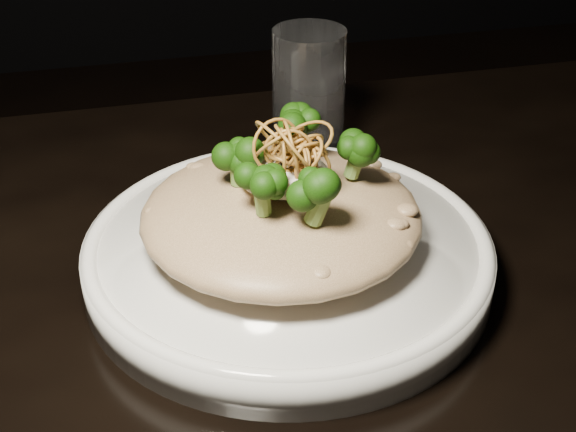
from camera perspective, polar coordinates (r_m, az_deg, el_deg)
The scene contains 7 objects.
table at distance 0.70m, azimuth 7.99°, elevation -10.28°, with size 1.10×0.80×0.75m.
plate at distance 0.64m, azimuth -0.00°, elevation -2.92°, with size 0.32×0.32×0.03m, color white.
risotto at distance 0.62m, azimuth -0.49°, elevation 0.09°, with size 0.22×0.22×0.05m, color brown.
broccoli at distance 0.59m, azimuth 0.47°, elevation 4.30°, with size 0.15×0.15×0.05m, color black, non-canonical shape.
cheese at distance 0.60m, azimuth -0.35°, elevation 3.01°, with size 0.07×0.07×0.02m, color silver.
shallots at distance 0.58m, azimuth 0.46°, elevation 5.21°, with size 0.06×0.06×0.04m, color brown, non-canonical shape.
drinking_glass at distance 0.81m, azimuth 1.48°, elevation 8.78°, with size 0.07×0.07×0.13m, color silver.
Camera 1 is at (-0.21, -0.47, 1.13)m, focal length 50.00 mm.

